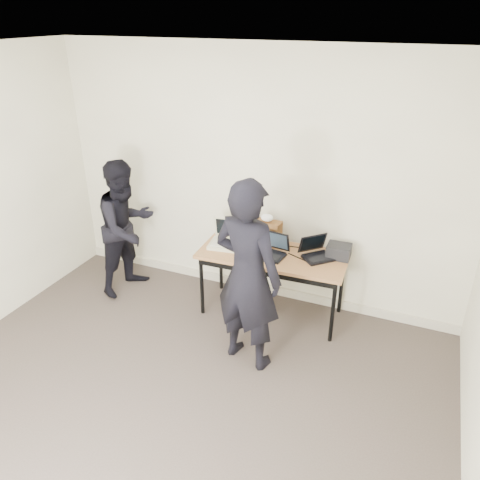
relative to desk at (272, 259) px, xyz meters
The scene contains 13 objects.
room 2.02m from the desk, 100.66° to the right, with size 4.60×4.60×2.80m.
desk is the anchor object (origin of this frame).
laptop_beige 0.53m from the desk, behind, with size 0.37×0.36×0.26m.
laptop_center 0.11m from the desk, 114.39° to the right, with size 0.33×0.32×0.23m.
laptop_right 0.45m from the desk, 14.80° to the left, with size 0.41×0.41×0.22m.
leather_satchel 0.35m from the desk, 128.40° to the left, with size 0.36×0.19×0.25m.
tissue 0.44m from the desk, 122.99° to the left, with size 0.13×0.10×0.08m, color white.
equipment_box 0.67m from the desk, 16.95° to the left, with size 0.23×0.20×0.13m, color black.
power_brick 0.29m from the desk, 142.68° to the right, with size 0.09×0.06×0.03m, color black.
cables 0.08m from the desk, ahead, with size 1.15×0.44×0.01m.
person_typist 0.80m from the desk, 87.49° to the right, with size 0.65×0.43×1.78m, color black.
person_observer 1.69m from the desk, behind, with size 0.75×0.58×1.54m, color black.
baseboard 0.80m from the desk, 133.50° to the left, with size 4.50×0.03×0.10m, color beige.
Camera 1 is at (1.66, -2.13, 2.96)m, focal length 35.00 mm.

